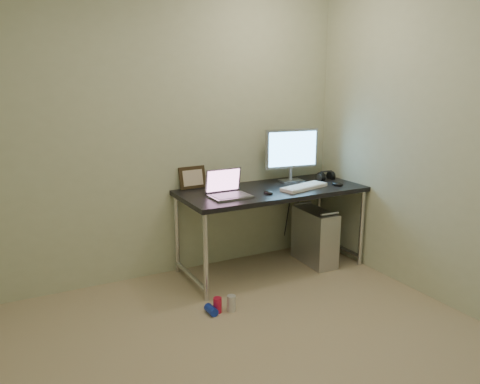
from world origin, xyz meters
name	(u,v)px	position (x,y,z in m)	size (l,w,h in m)	color
floor	(258,381)	(0.00, 0.00, 0.00)	(3.50, 3.50, 0.00)	tan
wall_back	(155,133)	(0.00, 1.75, 1.25)	(3.50, 0.02, 2.50)	beige
desk	(271,197)	(0.93, 1.39, 0.67)	(1.64, 0.72, 0.75)	black
tower_computer	(315,236)	(1.37, 1.32, 0.26)	(0.24, 0.50, 0.54)	silver
cable_a	(288,213)	(1.32, 1.70, 0.40)	(0.01, 0.01, 0.70)	black
cable_b	(297,214)	(1.41, 1.68, 0.38)	(0.01, 0.01, 0.72)	black
can_red	(217,305)	(0.14, 0.85, 0.06)	(0.06, 0.06, 0.12)	red
can_white	(231,303)	(0.24, 0.82, 0.06)	(0.07, 0.07, 0.12)	silver
can_blue	(211,310)	(0.09, 0.85, 0.03)	(0.06, 0.06, 0.11)	#1530BB
laptop	(227,190)	(0.46, 1.33, 0.80)	(0.33, 0.27, 0.22)	#A4A5AB
monitor	(292,151)	(1.25, 1.56, 1.04)	(0.53, 0.18, 0.49)	#A4A5AB
keyboard	(304,187)	(1.19, 1.26, 0.76)	(0.47, 0.15, 0.03)	white
mouse_right	(337,183)	(1.53, 1.23, 0.77)	(0.08, 0.12, 0.04)	black
mouse_left	(268,192)	(0.80, 1.24, 0.77)	(0.06, 0.10, 0.03)	black
headphones	(326,177)	(1.60, 1.48, 0.78)	(0.16, 0.10, 0.11)	black
picture_frame	(192,178)	(0.31, 1.73, 0.85)	(0.25, 0.03, 0.20)	black
webcam	(212,178)	(0.49, 1.69, 0.83)	(0.04, 0.04, 0.11)	silver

